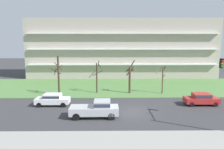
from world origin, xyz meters
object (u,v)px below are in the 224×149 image
sedan_red_near_left (201,99)px  pickup_silver_center_left (96,109)px  sedan_white_center_right (53,99)px  tree_left (97,76)px  tree_right (162,78)px  tree_center (130,78)px  tree_far_left (58,75)px

sedan_red_near_left → pickup_silver_center_left: bearing=18.6°
sedan_white_center_right → tree_left: bearing=-127.9°
tree_right → pickup_silver_center_left: size_ratio=0.85×
tree_left → sedan_white_center_right: tree_left is taller
tree_right → sedan_red_near_left: tree_right is taller
tree_right → pickup_silver_center_left: 14.60m
tree_left → sedan_red_near_left: size_ratio=1.23×
sedan_white_center_right → tree_right: bearing=-158.4°
tree_right → sedan_white_center_right: 17.17m
tree_center → sedan_white_center_right: (-10.81, -6.53, -1.69)m
tree_far_left → sedan_red_near_left: tree_far_left is taller
tree_left → tree_right: (10.51, -0.73, -0.23)m
tree_far_left → tree_center: 11.33m
tree_center → pickup_silver_center_left: bearing=-113.4°
tree_left → tree_right: size_ratio=1.18×
tree_center → sedan_white_center_right: size_ratio=1.23×
pickup_silver_center_left → sedan_white_center_right: pickup_silver_center_left is taller
tree_right → sedan_red_near_left: (3.77, -6.11, -1.67)m
sedan_red_near_left → pickup_silver_center_left: size_ratio=0.81×
tree_center → sedan_red_near_left: (8.92, -6.53, -1.69)m
tree_right → sedan_red_near_left: bearing=-58.3°
tree_center → sedan_red_near_left: size_ratio=1.23×
tree_left → tree_right: 10.54m
tree_center → tree_right: (5.15, -0.42, -0.02)m
pickup_silver_center_left → tree_left: bearing=92.4°
tree_center → sedan_white_center_right: tree_center is taller
tree_far_left → pickup_silver_center_left: size_ratio=1.14×
tree_left → tree_center: (5.36, -0.31, -0.21)m
pickup_silver_center_left → sedan_red_near_left: bearing=17.6°
sedan_red_near_left → sedan_white_center_right: size_ratio=1.00×
sedan_red_near_left → pickup_silver_center_left: pickup_silver_center_left is taller
sedan_white_center_right → tree_far_left: bearing=-84.7°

